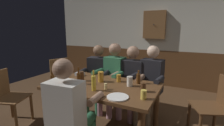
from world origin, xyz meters
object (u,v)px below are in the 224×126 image
(table_candle, at_px, (106,86))
(pint_glass_0, at_px, (66,80))
(wall_dart_cabinet, at_px, (154,25))
(person_3, at_px, (150,81))
(dining_table, at_px, (103,92))
(bottle_2, at_px, (53,81))
(pint_glass_2, at_px, (82,76))
(bottle_1, at_px, (79,78))
(bottle_0, at_px, (94,83))
(pint_glass_7, at_px, (130,81))
(plate_0, at_px, (118,97))
(person_4, at_px, (70,110))
(person_2, at_px, (131,78))
(person_1, at_px, (113,75))
(pint_glass_3, at_px, (71,86))
(pint_glass_4, at_px, (119,78))
(pint_glass_6, at_px, (101,77))
(condiment_caddy, at_px, (80,74))
(person_0, at_px, (97,74))
(bottle_3, at_px, (138,78))
(chair_empty_near_left, at_px, (216,106))
(pint_glass_5, at_px, (143,87))
(pint_glass_1, at_px, (144,95))
(chair_empty_far_end, at_px, (7,96))

(table_candle, xyz_separation_m, pint_glass_0, (-0.58, -0.09, 0.03))
(wall_dart_cabinet, bearing_deg, person_3, -78.37)
(dining_table, xyz_separation_m, bottle_2, (-0.56, -0.38, 0.20))
(pint_glass_2, bearing_deg, bottle_1, -68.63)
(bottle_0, height_order, pint_glass_7, bottle_0)
(plate_0, bearing_deg, person_4, -135.49)
(dining_table, height_order, person_3, person_3)
(person_2, distance_m, pint_glass_7, 0.63)
(person_1, relative_size, bottle_2, 5.59)
(person_4, relative_size, pint_glass_3, 11.29)
(person_2, bearing_deg, pint_glass_4, 88.48)
(person_4, distance_m, pint_glass_6, 0.82)
(dining_table, relative_size, condiment_caddy, 10.91)
(person_1, relative_size, condiment_caddy, 9.02)
(bottle_2, xyz_separation_m, pint_glass_2, (0.18, 0.40, -0.01))
(person_0, height_order, bottle_3, person_0)
(chair_empty_near_left, distance_m, pint_glass_2, 1.94)
(bottle_2, height_order, pint_glass_2, bottle_2)
(pint_glass_4, distance_m, pint_glass_5, 0.50)
(person_3, relative_size, pint_glass_5, 10.72)
(person_4, distance_m, pint_glass_0, 0.66)
(person_2, relative_size, person_3, 0.98)
(person_0, distance_m, bottle_0, 1.08)
(pint_glass_0, bearing_deg, bottle_1, 40.08)
(person_1, bearing_deg, bottle_0, 106.54)
(person_3, height_order, plate_0, person_3)
(condiment_caddy, bearing_deg, bottle_0, -39.67)
(table_candle, distance_m, pint_glass_6, 0.33)
(bottle_2, xyz_separation_m, wall_dart_cabinet, (0.69, 2.87, 0.78))
(plate_0, bearing_deg, pint_glass_7, 92.12)
(pint_glass_1, distance_m, pint_glass_4, 0.68)
(person_3, height_order, pint_glass_0, person_3)
(person_0, xyz_separation_m, wall_dart_cabinet, (0.64, 1.80, 0.94))
(pint_glass_1, distance_m, wall_dart_cabinet, 2.89)
(person_4, xyz_separation_m, pint_glass_0, (-0.45, 0.46, 0.13))
(bottle_3, bearing_deg, pint_glass_2, -162.56)
(pint_glass_0, bearing_deg, pint_glass_1, 0.38)
(chair_empty_far_end, height_order, bottle_2, bottle_2)
(pint_glass_1, distance_m, pint_glass_5, 0.23)
(person_1, relative_size, bottle_0, 4.75)
(bottle_1, bearing_deg, bottle_2, -132.57)
(chair_empty_near_left, distance_m, condiment_caddy, 2.08)
(chair_empty_near_left, height_order, pint_glass_2, pint_glass_2)
(pint_glass_6, bearing_deg, person_3, 44.09)
(pint_glass_0, xyz_separation_m, pint_glass_1, (1.11, 0.01, -0.01))
(chair_empty_near_left, bearing_deg, pint_glass_2, 85.03)
(wall_dart_cabinet, bearing_deg, condiment_caddy, -107.52)
(dining_table, xyz_separation_m, pint_glass_7, (0.36, 0.12, 0.18))
(pint_glass_5, distance_m, wall_dart_cabinet, 2.67)
(bottle_1, xyz_separation_m, pint_glass_4, (0.47, 0.34, -0.04))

